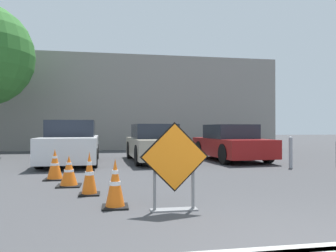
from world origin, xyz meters
TOP-DOWN VIEW (x-y plane):
  - ground_plane at (0.00, 10.00)m, footprint 96.00×96.00m
  - road_closed_sign at (-1.06, 2.07)m, footprint 1.04×0.20m
  - traffic_cone_nearest at (-1.93, 2.43)m, footprint 0.40×0.40m
  - traffic_cone_second at (-2.39, 3.53)m, footprint 0.38×0.38m
  - traffic_cone_third at (-2.88, 4.52)m, footprint 0.49×0.49m
  - traffic_cone_fourth at (-3.33, 5.51)m, footprint 0.49×0.49m
  - parked_car_nearest at (-3.37, 9.34)m, footprint 1.94×4.73m
  - parked_car_second at (-0.38, 9.49)m, footprint 1.92×4.53m
  - parked_car_third at (2.61, 9.36)m, footprint 2.09×4.15m
  - bollard_nearest at (3.54, 6.66)m, footprint 0.12×0.12m
  - building_facade_backdrop at (-0.66, 18.70)m, footprint 17.60×5.00m

SIDE VIEW (x-z plane):
  - ground_plane at x=0.00m, z-range 0.00..0.00m
  - traffic_cone_third at x=-2.88m, z-range -0.01..0.65m
  - traffic_cone_fourth at x=-3.33m, z-range -0.01..0.73m
  - traffic_cone_nearest at x=-1.93m, z-range -0.01..0.75m
  - traffic_cone_second at x=-2.39m, z-range -0.01..0.79m
  - bollard_nearest at x=3.54m, z-range 0.03..1.01m
  - parked_car_third at x=2.61m, z-range -0.04..1.35m
  - parked_car_second at x=-0.38m, z-range -0.04..1.36m
  - road_closed_sign at x=-1.06m, z-range 0.03..1.36m
  - parked_car_nearest at x=-3.37m, z-range -0.06..1.46m
  - building_facade_backdrop at x=-0.66m, z-range 0.00..5.56m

